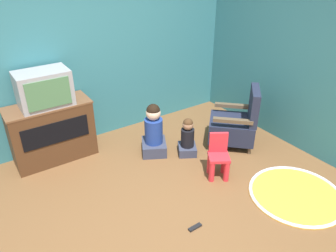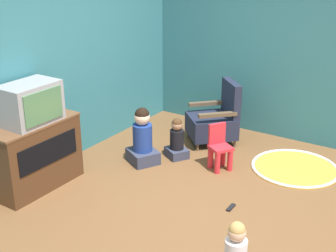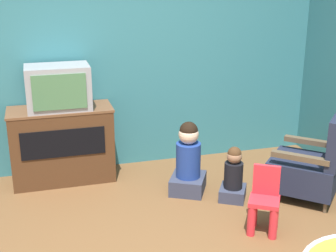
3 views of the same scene
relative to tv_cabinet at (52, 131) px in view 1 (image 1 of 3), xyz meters
The scene contains 10 objects.
ground_plane 2.02m from the tv_cabinet, 68.89° to the right, with size 30.00×30.00×0.00m, color brown.
wall_back 1.07m from the tv_cabinet, 40.22° to the left, with size 5.29×0.12×2.72m.
tv_cabinet is the anchor object (origin of this frame).
television 0.59m from the tv_cabinet, 90.00° to the right, with size 0.62×0.41×0.44m.
black_armchair 2.46m from the tv_cabinet, 25.81° to the right, with size 0.81×0.81×0.85m.
yellow_kid_chair 2.14m from the tv_cabinet, 44.57° to the right, with size 0.33×0.33×0.56m.
play_mat 3.07m from the tv_cabinet, 48.42° to the right, with size 1.06×1.06×0.04m.
child_watching_left 1.31m from the tv_cabinet, 28.31° to the right, with size 0.46×0.47×0.72m.
child_watching_right 1.77m from the tv_cabinet, 30.64° to the right, with size 0.34×0.35×0.53m.
remote_control 2.21m from the tv_cabinet, 69.52° to the right, with size 0.15×0.05×0.02m.
Camera 1 is at (-1.51, -2.03, 2.48)m, focal length 35.00 mm.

